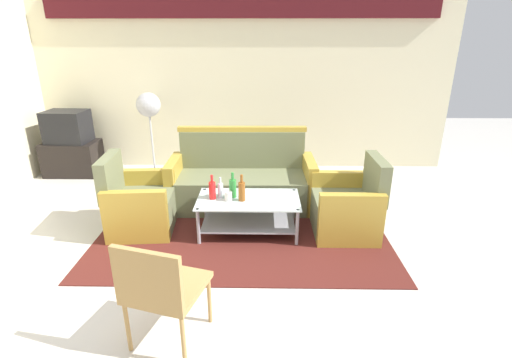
{
  "coord_description": "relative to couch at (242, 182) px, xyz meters",
  "views": [
    {
      "loc": [
        0.31,
        -3.0,
        2.05
      ],
      "look_at": [
        0.25,
        0.66,
        0.65
      ],
      "focal_mm": 26.32,
      "sensor_mm": 36.0,
      "label": 1
    }
  ],
  "objects": [
    {
      "name": "rug",
      "position": [
        0.04,
        -0.67,
        -0.31
      ],
      "size": [
        3.13,
        2.12,
        0.01
      ],
      "primitive_type": "cube",
      "color": "#511E19",
      "rests_on": "ground"
    },
    {
      "name": "wall_back",
      "position": [
        -0.06,
        1.63,
        1.16
      ],
      "size": [
        6.52,
        0.19,
        2.8
      ],
      "color": "beige",
      "rests_on": "ground"
    },
    {
      "name": "armchair_left",
      "position": [
        -1.11,
        -0.65,
        -0.03
      ],
      "size": [
        0.75,
        0.81,
        0.85
      ],
      "rotation": [
        0.0,
        0.0,
        -1.49
      ],
      "color": "#6B704C",
      "rests_on": "rug"
    },
    {
      "name": "bottle_red",
      "position": [
        -0.28,
        -0.74,
        0.2
      ],
      "size": [
        0.07,
        0.07,
        0.27
      ],
      "color": "red",
      "rests_on": "coffee_table"
    },
    {
      "name": "pedestal_fan",
      "position": [
        -1.45,
        1.18,
        0.7
      ],
      "size": [
        0.36,
        0.36,
        1.27
      ],
      "color": "#2D2D33",
      "rests_on": "ground"
    },
    {
      "name": "television",
      "position": [
        -2.71,
        1.13,
        0.44
      ],
      "size": [
        0.63,
        0.48,
        0.48
      ],
      "rotation": [
        0.0,
        0.0,
        3.08
      ],
      "color": "black",
      "rests_on": "tv_stand"
    },
    {
      "name": "coffee_table",
      "position": [
        0.11,
        -0.74,
        -0.04
      ],
      "size": [
        1.1,
        0.6,
        0.4
      ],
      "color": "silver",
      "rests_on": "rug"
    },
    {
      "name": "armchair_right",
      "position": [
        1.19,
        -0.69,
        -0.03
      ],
      "size": [
        0.7,
        0.76,
        0.85
      ],
      "rotation": [
        0.0,
        0.0,
        1.57
      ],
      "color": "#6B704C",
      "rests_on": "rug"
    },
    {
      "name": "tv_stand",
      "position": [
        -2.71,
        1.13,
        -0.06
      ],
      "size": [
        0.8,
        0.5,
        0.52
      ],
      "primitive_type": "cube",
      "color": "black",
      "rests_on": "ground"
    },
    {
      "name": "ground_plane",
      "position": [
        -0.06,
        -1.42,
        -0.32
      ],
      "size": [
        14.0,
        14.0,
        0.0
      ],
      "primitive_type": "plane",
      "color": "beige"
    },
    {
      "name": "cup",
      "position": [
        -0.1,
        -0.78,
        0.14
      ],
      "size": [
        0.08,
        0.08,
        0.1
      ],
      "primitive_type": "cylinder",
      "color": "silver",
      "rests_on": "coffee_table"
    },
    {
      "name": "couch",
      "position": [
        0.0,
        0.0,
        0.0
      ],
      "size": [
        1.81,
        0.77,
        0.96
      ],
      "rotation": [
        0.0,
        0.0,
        3.16
      ],
      "color": "#6B704C",
      "rests_on": "rug"
    },
    {
      "name": "bottle_green",
      "position": [
        -0.06,
        -0.69,
        0.2
      ],
      "size": [
        0.08,
        0.08,
        0.28
      ],
      "color": "#2D8C38",
      "rests_on": "coffee_table"
    },
    {
      "name": "bottle_brown",
      "position": [
        0.04,
        -0.78,
        0.21
      ],
      "size": [
        0.07,
        0.07,
        0.29
      ],
      "color": "brown",
      "rests_on": "coffee_table"
    },
    {
      "name": "wicker_chair",
      "position": [
        -0.42,
        -2.36,
        0.18
      ],
      "size": [
        0.59,
        0.59,
        0.84
      ],
      "rotation": [
        0.0,
        0.0,
        -0.28
      ],
      "color": "#AD844C",
      "rests_on": "ground"
    },
    {
      "name": "bottle_clear",
      "position": [
        -0.19,
        -0.7,
        0.18
      ],
      "size": [
        0.06,
        0.06,
        0.23
      ],
      "color": "silver",
      "rests_on": "coffee_table"
    }
  ]
}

